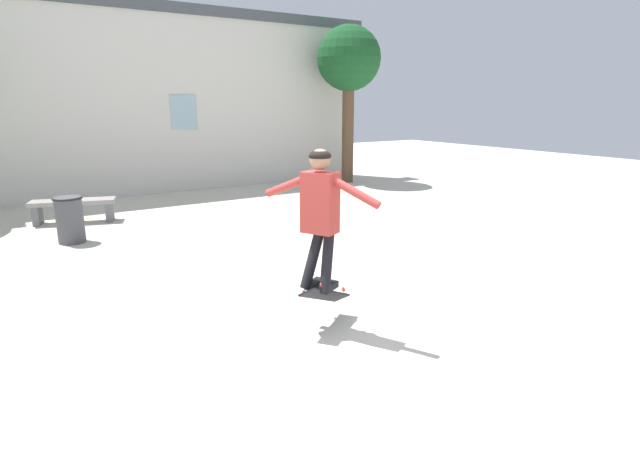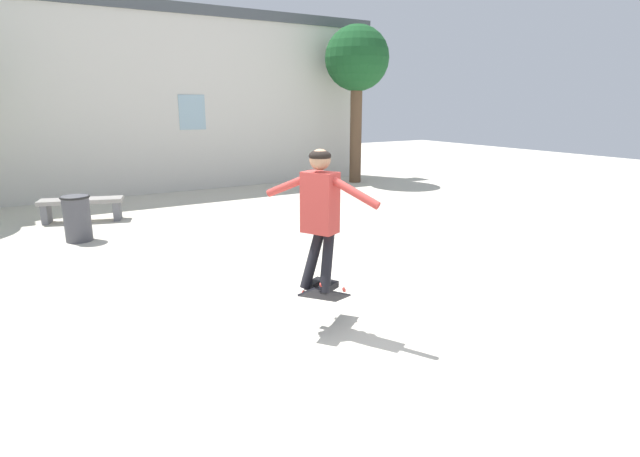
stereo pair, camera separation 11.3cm
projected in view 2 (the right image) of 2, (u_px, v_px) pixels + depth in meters
name	position (u px, v px, depth m)	size (l,w,h in m)	color
ground_plane	(302.00, 332.00, 5.21)	(40.00, 40.00, 0.00)	beige
building_backdrop	(117.00, 97.00, 12.32)	(15.01, 0.52, 5.96)	beige
tree_right	(357.00, 62.00, 14.19)	(1.83, 1.83, 4.47)	brown
park_bench	(82.00, 205.00, 9.99)	(1.62, 0.88, 0.46)	gray
trash_bin	(77.00, 217.00, 8.55)	(0.48, 0.48, 0.79)	#47474C
skater	(320.00, 208.00, 4.98)	(0.66, 1.20, 1.45)	#B23833
skateboard_flipping	(326.00, 295.00, 5.26)	(0.78, 0.48, 0.44)	black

